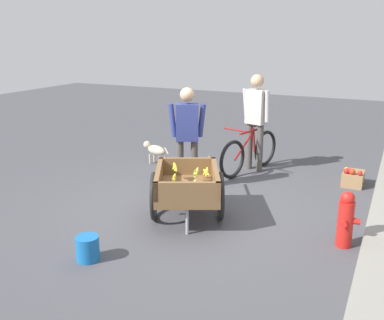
% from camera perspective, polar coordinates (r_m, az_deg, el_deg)
% --- Properties ---
extents(ground_plane, '(24.00, 24.00, 0.00)m').
position_cam_1_polar(ground_plane, '(6.29, 0.39, -6.22)').
color(ground_plane, '#47474C').
extents(fruit_cart, '(1.82, 1.41, 0.72)m').
position_cam_1_polar(fruit_cart, '(5.80, -0.64, -3.58)').
color(fruit_cart, brown).
rests_on(fruit_cart, ground).
extents(vendor_person, '(0.33, 0.53, 1.60)m').
position_cam_1_polar(vendor_person, '(6.77, -0.63, 3.88)').
color(vendor_person, '#4C4742').
rests_on(vendor_person, ground).
extents(bicycle, '(1.61, 0.62, 0.85)m').
position_cam_1_polar(bicycle, '(7.87, 7.39, 0.98)').
color(bicycle, black).
rests_on(bicycle, ground).
extents(cyclist_person, '(0.29, 0.54, 1.70)m').
position_cam_1_polar(cyclist_person, '(7.84, 8.21, 5.94)').
color(cyclist_person, '#4C4742').
rests_on(cyclist_person, ground).
extents(dog, '(0.32, 0.64, 0.40)m').
position_cam_1_polar(dog, '(8.32, -4.75, 1.31)').
color(dog, beige).
rests_on(dog, ground).
extents(fire_hydrant, '(0.25, 0.25, 0.67)m').
position_cam_1_polar(fire_hydrant, '(5.40, 19.12, -7.21)').
color(fire_hydrant, red).
rests_on(fire_hydrant, ground).
extents(plastic_bucket, '(0.25, 0.25, 0.27)m').
position_cam_1_polar(plastic_bucket, '(5.03, -13.24, -10.97)').
color(plastic_bucket, '#1966B2').
rests_on(plastic_bucket, ground).
extents(apple_crate, '(0.44, 0.32, 0.31)m').
position_cam_1_polar(apple_crate, '(7.62, 19.90, -2.14)').
color(apple_crate, '#99754C').
rests_on(apple_crate, ground).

